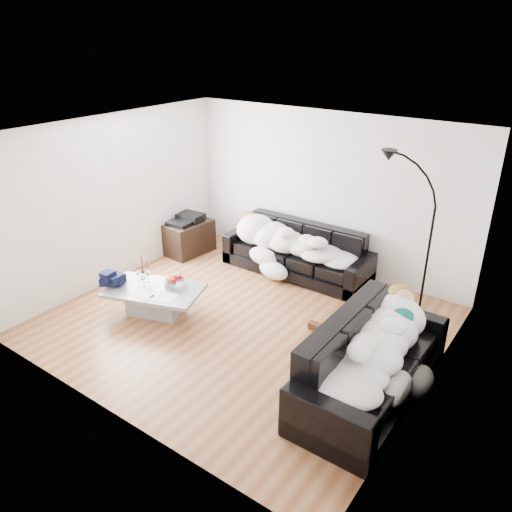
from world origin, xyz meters
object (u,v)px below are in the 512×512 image
Objects in this scene: wine_glass_a at (148,276)px; candle_right at (147,268)px; fruit_bowl at (174,280)px; wine_glass_b at (138,276)px; sleeper_right at (374,345)px; av_cabinet at (188,237)px; stereo at (187,219)px; sleeper_back at (295,239)px; wine_glass_c at (143,281)px; sofa_right at (373,361)px; coffee_table at (155,301)px; shoes at (326,327)px; sofa_back at (297,250)px; candle_left at (142,265)px; floor_lamp at (428,252)px.

candle_right reaches higher than wine_glass_a.
fruit_bowl is 0.57m from wine_glass_b.
sleeper_right reaches higher than av_cabinet.
sleeper_right is at bearing -26.21° from stereo.
sleeper_back is 2.53m from wine_glass_c.
sleeper_right is at bearing -1.79° from fruit_bowl.
fruit_bowl is at bearing -47.22° from av_cabinet.
sofa_right is 3.59m from wine_glass_b.
wine_glass_b is (-3.59, -0.09, 0.01)m from sofa_right.
av_cabinet is (-1.23, 1.61, -0.19)m from fruit_bowl.
wine_glass_c is at bearing 93.17° from sofa_right.
candle_right reaches higher than coffee_table.
sofa_right reaches higher than fruit_bowl.
sleeper_right is at bearing -16.34° from av_cabinet.
wine_glass_b is 0.32× the size of shoes.
stereo is (-0.85, 1.75, 0.16)m from wine_glass_a.
candle_right is 2.75m from shoes.
fruit_bowl reaches higher than coffee_table.
sofa_back is 1.10× the size of sofa_right.
shoes is at bearing 15.25° from candle_left.
coffee_table is 2.18m from stereo.
coffee_table is 2.76× the size of shoes.
coffee_table is at bearing -142.12° from shoes.
floor_lamp reaches higher than coffee_table.
sofa_back is 2.43m from candle_right.
sofa_back is at bearing 17.05° from av_cabinet.
sleeper_right reaches higher than sofa_back.
av_cabinet is at bearing 119.92° from coffee_table.
coffee_table is 0.66m from candle_left.
wine_glass_b is 0.21m from candle_right.
coffee_table is at bearing -27.14° from candle_left.
sofa_right is at bearing -1.79° from fruit_bowl.
fruit_bowl is 0.34× the size of av_cabinet.
wine_glass_c is 0.22× the size of av_cabinet.
av_cabinet is (-2.03, -0.37, -0.34)m from sleeper_back.
sofa_back is at bearing 55.97° from candle_right.
floor_lamp is (3.51, 1.82, 0.51)m from candle_right.
wine_glass_b is at bearing 155.91° from wine_glass_c.
av_cabinet is (-0.67, 1.59, -0.21)m from candle_right.
stereo reaches higher than fruit_bowl.
sofa_right is 2.67× the size of av_cabinet.
wine_glass_b is at bearing -161.37° from wine_glass_a.
stereo is at bearing 115.58° from wine_glass_c.
sofa_back is at bearing 61.49° from wine_glass_a.
fruit_bowl is (0.17, 0.24, 0.28)m from coffee_table.
wine_glass_a is at bearing -159.96° from fruit_bowl.
sofa_right is 3.38m from wine_glass_c.
sleeper_back reaches higher than stereo.
av_cabinet is 1.92× the size of stereo.
sleeper_back is 7.27× the size of fruit_bowl.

